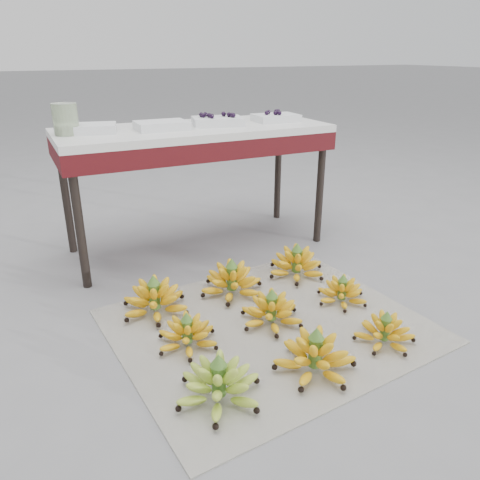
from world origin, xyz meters
name	(u,v)px	position (x,y,z in m)	size (l,w,h in m)	color
ground	(276,325)	(0.00, 0.00, 0.00)	(60.00, 60.00, 0.00)	slate
newspaper_mat	(269,326)	(-0.03, 0.01, 0.00)	(1.25, 1.05, 0.01)	white
bunch_front_left	(219,384)	(-0.40, -0.32, 0.07)	(0.31, 0.31, 0.18)	#84BE39
bunch_front_center	(315,356)	(-0.03, -0.33, 0.07)	(0.37, 0.37, 0.18)	#ECB708
bunch_front_right	(385,332)	(0.32, -0.31, 0.06)	(0.24, 0.24, 0.15)	#ECB708
bunch_mid_left	(187,334)	(-0.39, 0.02, 0.06)	(0.28, 0.28, 0.15)	#ECB708
bunch_mid_center	(271,311)	(-0.01, 0.02, 0.06)	(0.34, 0.34, 0.17)	#ECB708
bunch_mid_right	(342,292)	(0.37, 0.03, 0.05)	(0.30, 0.30, 0.14)	#ECB708
bunch_back_left	(155,300)	(-0.43, 0.33, 0.07)	(0.32, 0.32, 0.18)	#ECB708
bunch_back_center	(232,281)	(-0.05, 0.33, 0.07)	(0.37, 0.37, 0.18)	#ECB708
bunch_back_right	(296,264)	(0.34, 0.37, 0.07)	(0.32, 0.32, 0.18)	#ECB708
vendor_table	(195,141)	(0.03, 0.97, 0.63)	(1.48, 0.59, 0.71)	black
tray_far_left	(89,128)	(-0.52, 1.01, 0.73)	(0.30, 0.24, 0.04)	silver
tray_left	(162,125)	(-0.17, 0.95, 0.73)	(0.27, 0.20, 0.04)	silver
tray_right	(218,121)	(0.16, 0.96, 0.73)	(0.31, 0.25, 0.07)	silver
tray_far_right	(276,117)	(0.53, 0.95, 0.73)	(0.26, 0.19, 0.06)	silver
glass_jar	(65,119)	(-0.63, 0.99, 0.79)	(0.12, 0.12, 0.15)	beige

